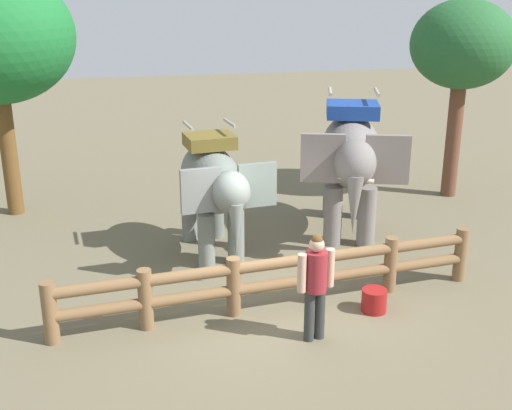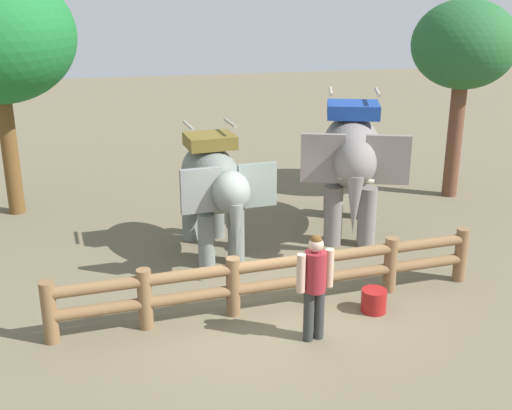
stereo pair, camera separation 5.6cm
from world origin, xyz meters
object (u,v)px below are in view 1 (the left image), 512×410
tourist_woman_in_black (316,280)px  tree_far_left (463,47)px  elephant_center (351,156)px  feed_bucket (374,300)px  elephant_near_left (213,184)px  log_fence (275,277)px

tourist_woman_in_black → tree_far_left: (5.73, 6.31, 2.84)m
elephant_center → tourist_woman_in_black: (-2.11, -4.23, -0.77)m
feed_bucket → elephant_near_left: bearing=127.2°
elephant_center → tree_far_left: tree_far_left is taller
elephant_center → tourist_woman_in_black: 4.79m
log_fence → tourist_woman_in_black: bearing=-72.4°
elephant_near_left → elephant_center: (3.13, 0.52, 0.26)m
tree_far_left → tourist_woman_in_black: bearing=-132.2°
tourist_woman_in_black → tree_far_left: tree_far_left is taller
tourist_woman_in_black → log_fence: bearing=107.6°
log_fence → elephant_near_left: size_ratio=2.37×
elephant_center → feed_bucket: (-0.82, -3.57, -1.61)m
tourist_woman_in_black → feed_bucket: (1.29, 0.66, -0.83)m
tourist_woman_in_black → tree_far_left: bearing=47.8°
elephant_center → tourist_woman_in_black: elephant_center is taller
elephant_near_left → tree_far_left: bearing=21.1°
elephant_near_left → tourist_woman_in_black: bearing=-74.6°
tree_far_left → feed_bucket: (-4.44, -5.65, -3.67)m
log_fence → elephant_center: (2.47, 3.09, 1.21)m
elephant_near_left → elephant_center: size_ratio=0.84×
elephant_near_left → feed_bucket: elephant_near_left is taller
elephant_near_left → tree_far_left: 7.60m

